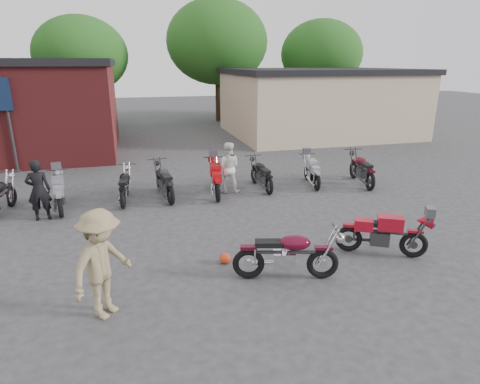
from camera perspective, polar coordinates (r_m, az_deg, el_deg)
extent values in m
plane|color=#323234|center=(8.52, 2.35, -10.97)|extent=(90.00, 90.00, 0.00)
cube|color=tan|center=(24.70, 10.95, 12.15)|extent=(10.00, 8.00, 3.50)
ellipsoid|color=red|center=(8.71, -2.13, -9.40)|extent=(0.32, 0.32, 0.23)
imported|color=black|center=(12.06, -26.72, 0.23)|extent=(0.64, 0.44, 1.68)
imported|color=silver|center=(13.12, -1.77, 3.49)|extent=(0.96, 0.84, 1.68)
imported|color=#907C59|center=(7.08, -19.05, -9.68)|extent=(1.34, 1.40, 1.91)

